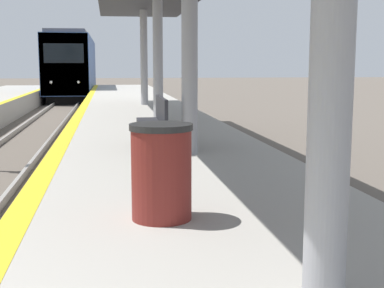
{
  "coord_description": "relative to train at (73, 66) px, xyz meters",
  "views": [
    {
      "loc": [
        2.57,
        -1.22,
        2.4
      ],
      "look_at": [
        5.46,
        17.4,
        -0.39
      ],
      "focal_mm": 50.0,
      "sensor_mm": 36.0,
      "label": 1
    }
  ],
  "objects": [
    {
      "name": "train",
      "position": [
        0.0,
        0.0,
        0.0
      ],
      "size": [
        2.87,
        16.32,
        4.55
      ],
      "color": "black",
      "rests_on": "ground"
    },
    {
      "name": "bench",
      "position": [
        3.37,
        -30.98,
        -0.91
      ],
      "size": [
        0.44,
        1.68,
        0.92
      ],
      "color": "#28282D",
      "rests_on": "platform_right"
    },
    {
      "name": "trash_bin",
      "position": [
        3.05,
        -35.48,
        -0.93
      ],
      "size": [
        0.61,
        0.61,
        0.93
      ],
      "color": "maroon",
      "rests_on": "platform_right"
    }
  ]
}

